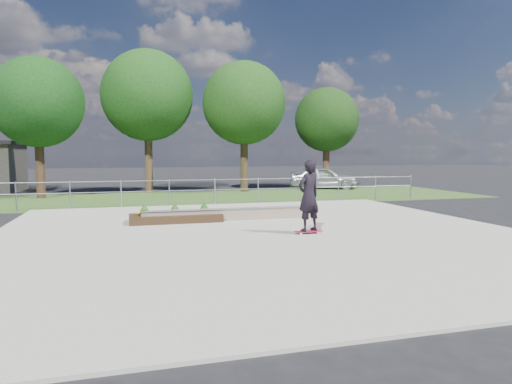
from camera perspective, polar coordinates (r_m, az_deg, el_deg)
ground at (r=13.14m, az=0.94°, el=-5.35°), size 120.00×120.00×0.00m
grass_verge at (r=23.79m, az=-6.71°, el=-0.71°), size 30.00×8.00×0.02m
concrete_slab at (r=13.14m, az=0.94°, el=-5.22°), size 15.00×15.00×0.06m
fence at (r=20.29m, az=-5.16°, el=0.48°), size 20.06×0.06×1.20m
tree_far_left at (r=25.86m, az=-25.64°, el=10.04°), size 4.55×4.55×7.15m
tree_mid_left at (r=27.60m, az=-13.41°, el=11.62°), size 5.25×5.25×8.25m
tree_mid_right at (r=27.38m, az=-1.51°, el=11.01°), size 4.90×4.90×7.70m
tree_far_right at (r=30.72m, az=8.83°, el=8.89°), size 4.20×4.20×6.60m
grind_ledge at (r=15.55m, az=-3.04°, el=-2.76°), size 6.00×0.44×0.43m
planter_bed at (r=15.45m, az=-10.02°, el=-2.96°), size 3.00×1.20×0.61m
skateboarder at (r=12.89m, az=6.61°, el=-0.47°), size 0.85×0.70×2.09m
parked_car at (r=29.71m, az=8.41°, el=1.80°), size 4.63×3.13×1.46m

